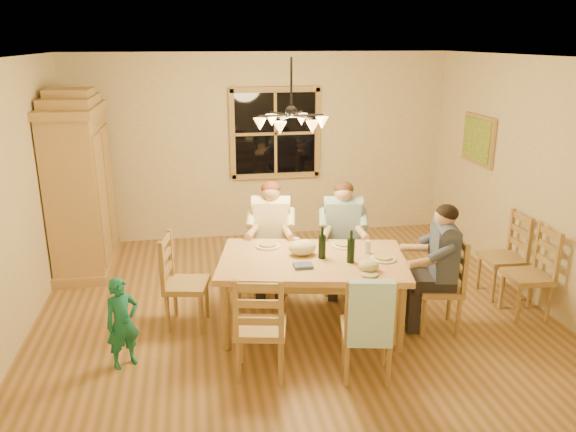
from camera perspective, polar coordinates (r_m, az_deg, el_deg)
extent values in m
plane|color=brown|center=(6.38, 0.30, -9.17)|extent=(5.50, 5.50, 0.00)
cube|color=white|center=(5.70, 0.34, 15.86)|extent=(5.50, 5.00, 0.02)
cube|color=beige|center=(8.31, -2.70, 7.01)|extent=(5.50, 0.02, 2.70)
cube|color=beige|center=(6.07, -26.18, 1.24)|extent=(0.02, 5.00, 2.70)
cube|color=beige|center=(6.91, 23.43, 3.41)|extent=(0.02, 5.00, 2.70)
cube|color=black|center=(8.28, -1.31, 8.40)|extent=(1.20, 0.03, 1.20)
cube|color=#A07A46|center=(8.26, -1.29, 8.38)|extent=(1.30, 0.06, 1.30)
cube|color=#A77E48|center=(7.86, 18.80, 7.34)|extent=(0.04, 0.78, 0.64)
cube|color=#1E6B2D|center=(7.85, 18.60, 7.35)|extent=(0.02, 0.68, 0.54)
cylinder|color=black|center=(5.71, 0.34, 13.21)|extent=(0.02, 0.02, 0.53)
sphere|color=black|center=(5.74, 0.33, 10.57)|extent=(0.12, 0.12, 0.12)
cylinder|color=black|center=(5.77, 1.92, 10.20)|extent=(0.34, 0.02, 0.02)
cone|color=#FFB259|center=(5.82, 3.48, 9.44)|extent=(0.13, 0.13, 0.12)
cylinder|color=black|center=(5.89, 0.87, 10.36)|extent=(0.19, 0.31, 0.02)
cone|color=#FFB259|center=(6.05, 1.38, 9.78)|extent=(0.13, 0.13, 0.12)
cylinder|color=black|center=(5.87, -0.69, 10.33)|extent=(0.19, 0.31, 0.02)
cone|color=#FFB259|center=(6.00, -1.66, 9.71)|extent=(0.13, 0.13, 0.12)
cylinder|color=black|center=(5.72, -1.27, 10.13)|extent=(0.34, 0.02, 0.02)
cone|color=#FFB259|center=(5.71, -2.88, 9.29)|extent=(0.13, 0.13, 0.12)
cylinder|color=black|center=(5.60, -0.24, 9.97)|extent=(0.19, 0.31, 0.02)
cone|color=#FFB259|center=(5.46, -0.83, 8.93)|extent=(0.13, 0.13, 0.12)
cylinder|color=black|center=(5.62, 1.39, 10.01)|extent=(0.19, 0.31, 0.02)
cone|color=#FFB259|center=(5.52, 2.49, 9.01)|extent=(0.13, 0.13, 0.12)
cube|color=#A77E48|center=(7.59, -20.32, 2.19)|extent=(0.60, 1.30, 2.00)
cube|color=#A77E48|center=(7.40, -21.18, 10.05)|extent=(0.66, 1.40, 0.10)
cube|color=#A77E48|center=(7.39, -21.27, 10.81)|extent=(0.58, 1.00, 0.12)
cube|color=#A77E48|center=(7.38, -21.36, 11.58)|extent=(0.52, 0.55, 0.10)
cube|color=#A07A46|center=(7.22, -18.34, 1.65)|extent=(0.03, 0.55, 1.60)
cube|color=#A07A46|center=(7.85, -17.69, 2.95)|extent=(0.03, 0.55, 1.60)
cube|color=#A77E48|center=(7.87, -19.60, -4.42)|extent=(0.66, 1.40, 0.12)
cube|color=tan|center=(5.67, 2.49, -4.61)|extent=(2.04, 1.47, 0.06)
cube|color=#A07A46|center=(5.70, 2.48, -5.35)|extent=(1.87, 1.30, 0.10)
cylinder|color=#A07A46|center=(5.46, -6.36, -10.05)|extent=(0.09, 0.09, 0.70)
cylinder|color=#A07A46|center=(5.49, 11.34, -10.13)|extent=(0.09, 0.09, 0.70)
cylinder|color=#A07A46|center=(6.29, -5.24, -6.11)|extent=(0.09, 0.09, 0.70)
cylinder|color=#A07A46|center=(6.32, 9.96, -6.20)|extent=(0.09, 0.09, 0.70)
cube|color=#A07A46|center=(6.60, -1.70, -3.94)|extent=(0.51, 0.50, 0.06)
cube|color=#A07A46|center=(6.51, -1.72, -1.73)|extent=(0.38, 0.12, 0.54)
cube|color=#A07A46|center=(6.61, 5.48, -4.00)|extent=(0.51, 0.50, 0.06)
cube|color=#A07A46|center=(6.51, 5.55, -1.79)|extent=(0.38, 0.12, 0.54)
cube|color=#A07A46|center=(5.01, -2.82, -11.32)|extent=(0.51, 0.50, 0.06)
cube|color=#A07A46|center=(4.89, -2.86, -8.54)|extent=(0.38, 0.12, 0.54)
cube|color=#A07A46|center=(5.03, 8.01, -11.36)|extent=(0.51, 0.50, 0.06)
cube|color=#A07A46|center=(4.91, 8.14, -8.59)|extent=(0.38, 0.12, 0.54)
cube|color=#A07A46|center=(5.90, -10.27, -6.93)|extent=(0.50, 0.51, 0.06)
cube|color=#A07A46|center=(5.80, -10.41, -4.50)|extent=(0.12, 0.38, 0.54)
cube|color=#A07A46|center=(5.95, 15.08, -7.07)|extent=(0.50, 0.51, 0.06)
cube|color=#A07A46|center=(5.85, 15.29, -4.66)|extent=(0.12, 0.38, 0.54)
cube|color=#F2E6BB|center=(6.47, -1.73, -0.73)|extent=(0.44, 0.29, 0.52)
cube|color=#262328|center=(6.57, -1.71, -3.29)|extent=(0.45, 0.49, 0.14)
sphere|color=tan|center=(6.36, -1.77, 2.52)|extent=(0.21, 0.21, 0.21)
ellipsoid|color=#592614|center=(6.35, -1.77, 2.79)|extent=(0.22, 0.22, 0.17)
cube|color=#306686|center=(6.48, 5.58, -0.78)|extent=(0.44, 0.29, 0.52)
cube|color=#262328|center=(6.58, 5.50, -3.35)|extent=(0.45, 0.49, 0.14)
sphere|color=tan|center=(6.37, 5.68, 2.46)|extent=(0.21, 0.21, 0.21)
ellipsoid|color=#381E11|center=(6.36, 5.69, 2.72)|extent=(0.22, 0.22, 0.17)
cube|color=#404967|center=(5.80, 15.38, -3.56)|extent=(0.29, 0.44, 0.52)
cube|color=#262328|center=(5.92, 15.14, -6.37)|extent=(0.49, 0.45, 0.14)
sphere|color=tan|center=(5.68, 15.69, 0.01)|extent=(0.21, 0.21, 0.21)
ellipsoid|color=black|center=(5.67, 15.71, 0.30)|extent=(0.22, 0.22, 0.17)
cube|color=#B3E5F2|center=(4.75, 8.39, -9.82)|extent=(0.39, 0.17, 0.58)
cylinder|color=black|center=(5.62, 3.49, -2.71)|extent=(0.08, 0.08, 0.33)
cylinder|color=black|center=(5.54, 6.42, -3.10)|extent=(0.08, 0.08, 0.33)
cylinder|color=white|center=(5.97, -2.06, -3.06)|extent=(0.26, 0.26, 0.02)
cylinder|color=white|center=(6.01, 5.64, -2.98)|extent=(0.26, 0.26, 0.02)
cylinder|color=white|center=(5.70, 9.63, -4.31)|extent=(0.26, 0.26, 0.02)
cylinder|color=silver|center=(5.84, 0.85, -2.89)|extent=(0.06, 0.06, 0.14)
cylinder|color=silver|center=(5.82, 8.08, -3.13)|extent=(0.06, 0.06, 0.14)
ellipsoid|color=#C1B881|center=(5.40, 8.18, -5.00)|extent=(0.20, 0.20, 0.11)
cube|color=#44547D|center=(5.44, 1.55, -5.07)|extent=(0.20, 0.17, 0.03)
ellipsoid|color=beige|center=(5.73, 1.46, -3.22)|extent=(0.28, 0.22, 0.15)
imported|color=#197461|center=(5.35, -16.48, -10.36)|extent=(0.37, 0.33, 0.86)
cube|color=#A07A46|center=(6.53, 23.14, -5.69)|extent=(0.44, 0.46, 0.06)
cube|color=#A07A46|center=(6.43, 23.42, -3.47)|extent=(0.07, 0.38, 0.54)
cube|color=#A07A46|center=(6.93, 20.89, -4.08)|extent=(0.43, 0.45, 0.06)
cube|color=#A07A46|center=(6.84, 21.13, -1.98)|extent=(0.06, 0.38, 0.54)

